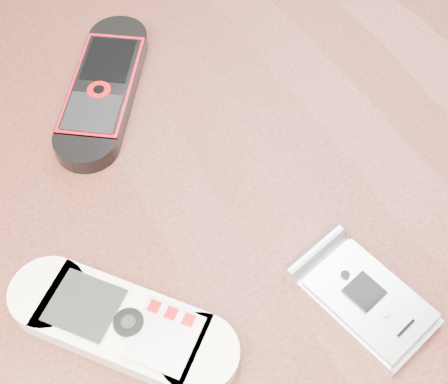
{
  "coord_description": "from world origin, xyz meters",
  "views": [
    {
      "loc": [
        -0.13,
        -0.23,
        1.15
      ],
      "look_at": [
        0.01,
        0.0,
        0.76
      ],
      "focal_mm": 50.0,
      "sensor_mm": 36.0,
      "label": 1
    }
  ],
  "objects_px": {
    "nokia_white": "(122,324)",
    "nokia_black_red": "(103,88)",
    "motorola_razr": "(366,299)",
    "table": "(219,267)"
  },
  "relations": [
    {
      "from": "nokia_white",
      "to": "nokia_black_red",
      "type": "bearing_deg",
      "value": 31.5
    },
    {
      "from": "nokia_white",
      "to": "motorola_razr",
      "type": "distance_m",
      "value": 0.16
    },
    {
      "from": "table",
      "to": "motorola_razr",
      "type": "xyz_separation_m",
      "value": [
        0.04,
        -0.12,
        0.11
      ]
    },
    {
      "from": "table",
      "to": "nokia_white",
      "type": "bearing_deg",
      "value": -152.61
    },
    {
      "from": "table",
      "to": "nokia_black_red",
      "type": "bearing_deg",
      "value": 100.52
    },
    {
      "from": "table",
      "to": "nokia_black_red",
      "type": "relative_size",
      "value": 7.02
    },
    {
      "from": "table",
      "to": "motorola_razr",
      "type": "height_order",
      "value": "motorola_razr"
    },
    {
      "from": "motorola_razr",
      "to": "nokia_white",
      "type": "bearing_deg",
      "value": 144.3
    },
    {
      "from": "nokia_white",
      "to": "table",
      "type": "bearing_deg",
      "value": -9.54
    },
    {
      "from": "nokia_white",
      "to": "nokia_black_red",
      "type": "distance_m",
      "value": 0.22
    }
  ]
}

